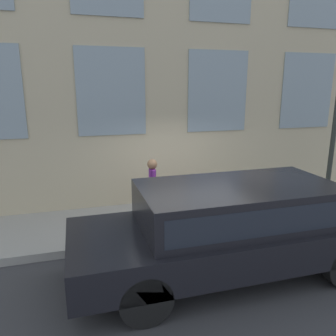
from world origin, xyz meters
TOP-DOWN VIEW (x-y plane):
  - ground_plane at (0.00, 0.00)m, footprint 80.00×80.00m
  - sidewalk at (1.10, 0.00)m, footprint 2.21×60.00m
  - building_facade at (2.36, -0.00)m, footprint 0.33×40.00m
  - fire_hydrant at (0.50, 0.09)m, footprint 0.34×0.45m
  - person at (1.04, 0.68)m, footprint 0.35×0.23m
  - parked_truck_charcoal_near at (-1.30, -0.19)m, footprint 1.96×5.39m

SIDE VIEW (x-z plane):
  - ground_plane at x=0.00m, z-range 0.00..0.00m
  - sidewalk at x=1.10m, z-range 0.00..0.17m
  - fire_hydrant at x=0.50m, z-range 0.18..0.97m
  - parked_truck_charcoal_near at x=-1.30m, z-range 0.14..1.76m
  - person at x=1.04m, z-range 0.31..1.76m
  - building_facade at x=2.36m, z-range 0.01..7.70m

